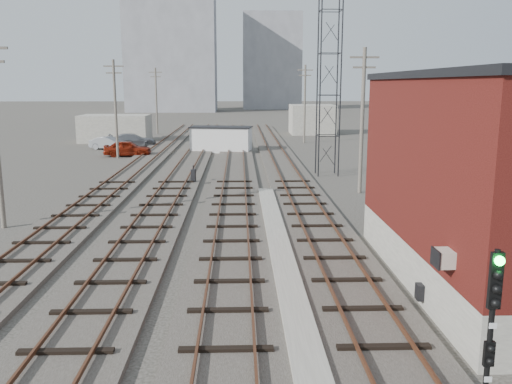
{
  "coord_description": "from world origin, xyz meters",
  "views": [
    {
      "loc": [
        -1.13,
        -5.6,
        6.78
      ],
      "look_at": [
        -0.43,
        17.4,
        2.2
      ],
      "focal_mm": 38.0,
      "sensor_mm": 36.0,
      "label": 1
    }
  ],
  "objects_px": {
    "signal_mast": "(491,329)",
    "car_grey": "(133,140)",
    "car_silver": "(109,143)",
    "car_red": "(128,148)",
    "site_trailer": "(221,139)",
    "switch_stand": "(193,176)"
  },
  "relations": [
    {
      "from": "car_red",
      "to": "car_grey",
      "type": "xyz_separation_m",
      "value": [
        -1.07,
        8.08,
        -0.02
      ]
    },
    {
      "from": "car_red",
      "to": "car_silver",
      "type": "height_order",
      "value": "car_red"
    },
    {
      "from": "signal_mast",
      "to": "car_grey",
      "type": "distance_m",
      "value": 53.24
    },
    {
      "from": "car_red",
      "to": "car_grey",
      "type": "relative_size",
      "value": 0.88
    },
    {
      "from": "site_trailer",
      "to": "switch_stand",
      "type": "bearing_deg",
      "value": -84.12
    },
    {
      "from": "car_red",
      "to": "car_grey",
      "type": "distance_m",
      "value": 8.15
    },
    {
      "from": "car_red",
      "to": "car_grey",
      "type": "bearing_deg",
      "value": 5.18
    },
    {
      "from": "car_red",
      "to": "car_grey",
      "type": "height_order",
      "value": "car_red"
    },
    {
      "from": "car_silver",
      "to": "car_grey",
      "type": "relative_size",
      "value": 0.81
    },
    {
      "from": "site_trailer",
      "to": "car_grey",
      "type": "bearing_deg",
      "value": 163.4
    },
    {
      "from": "signal_mast",
      "to": "car_red",
      "type": "relative_size",
      "value": 0.84
    },
    {
      "from": "car_red",
      "to": "signal_mast",
      "type": "bearing_deg",
      "value": -162.26
    },
    {
      "from": "switch_stand",
      "to": "car_silver",
      "type": "relative_size",
      "value": 0.3
    },
    {
      "from": "car_silver",
      "to": "switch_stand",
      "type": "bearing_deg",
      "value": -138.6
    },
    {
      "from": "site_trailer",
      "to": "car_grey",
      "type": "height_order",
      "value": "site_trailer"
    },
    {
      "from": "switch_stand",
      "to": "site_trailer",
      "type": "distance_m",
      "value": 18.4
    },
    {
      "from": "switch_stand",
      "to": "car_silver",
      "type": "xyz_separation_m",
      "value": [
        -10.6,
        20.8,
        0.09
      ]
    },
    {
      "from": "signal_mast",
      "to": "site_trailer",
      "type": "bearing_deg",
      "value": 98.36
    },
    {
      "from": "site_trailer",
      "to": "car_silver",
      "type": "distance_m",
      "value": 12.18
    },
    {
      "from": "signal_mast",
      "to": "car_silver",
      "type": "relative_size",
      "value": 0.91
    },
    {
      "from": "site_trailer",
      "to": "car_red",
      "type": "height_order",
      "value": "site_trailer"
    },
    {
      "from": "signal_mast",
      "to": "car_grey",
      "type": "xyz_separation_m",
      "value": [
        -16.64,
        50.56,
        -1.42
      ]
    }
  ]
}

